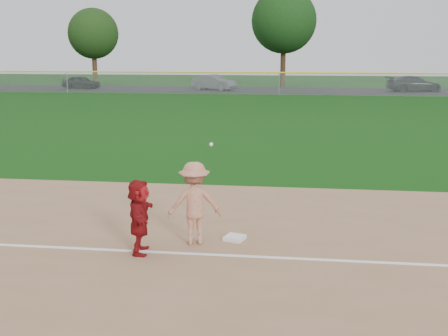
# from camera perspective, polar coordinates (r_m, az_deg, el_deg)

# --- Properties ---
(ground) EXTENTS (160.00, 160.00, 0.00)m
(ground) POSITION_cam_1_polar(r_m,az_deg,el_deg) (12.02, -0.93, -7.55)
(ground) COLOR #0F3E0C
(ground) RESTS_ON ground
(foul_line) EXTENTS (60.00, 0.10, 0.01)m
(foul_line) POSITION_cam_1_polar(r_m,az_deg,el_deg) (11.27, -1.53, -8.77)
(foul_line) COLOR white
(foul_line) RESTS_ON infield_dirt
(parking_asphalt) EXTENTS (120.00, 10.00, 0.01)m
(parking_asphalt) POSITION_cam_1_polar(r_m,az_deg,el_deg) (57.37, 5.80, 7.86)
(parking_asphalt) COLOR black
(parking_asphalt) RESTS_ON ground
(first_base) EXTENTS (0.50, 0.50, 0.09)m
(first_base) POSITION_cam_1_polar(r_m,az_deg,el_deg) (12.10, 1.09, -7.10)
(first_base) COLOR white
(first_base) RESTS_ON infield_dirt
(base_runner) EXTENTS (0.68, 1.45, 1.51)m
(base_runner) POSITION_cam_1_polar(r_m,az_deg,el_deg) (11.26, -8.60, -4.90)
(base_runner) COLOR maroon
(base_runner) RESTS_ON infield_dirt
(car_left) EXTENTS (4.14, 2.14, 1.35)m
(car_left) POSITION_cam_1_polar(r_m,az_deg,el_deg) (61.31, -14.30, 8.45)
(car_left) COLOR black
(car_left) RESTS_ON parking_asphalt
(car_mid) EXTENTS (4.90, 3.43, 1.53)m
(car_mid) POSITION_cam_1_polar(r_m,az_deg,el_deg) (57.37, -1.02, 8.69)
(car_mid) COLOR #55575C
(car_mid) RESTS_ON parking_asphalt
(car_right) EXTENTS (5.57, 3.19, 1.52)m
(car_right) POSITION_cam_1_polar(r_m,az_deg,el_deg) (58.12, 18.74, 8.11)
(car_right) COLOR black
(car_right) RESTS_ON parking_asphalt
(first_base_play) EXTENTS (1.25, 0.91, 2.15)m
(first_base_play) POSITION_cam_1_polar(r_m,az_deg,el_deg) (11.67, -3.02, -3.58)
(first_base_play) COLOR #A4A5A7
(first_base_play) RESTS_ON infield_dirt
(outfield_fence) EXTENTS (110.00, 0.12, 110.00)m
(outfield_fence) POSITION_cam_1_polar(r_m,az_deg,el_deg) (51.28, 5.64, 9.58)
(outfield_fence) COLOR #999EA0
(outfield_fence) RESTS_ON ground
(tree_1) EXTENTS (5.80, 5.80, 8.75)m
(tree_1) POSITION_cam_1_polar(r_m,az_deg,el_deg) (68.45, -13.15, 13.14)
(tree_1) COLOR #3C2515
(tree_1) RESTS_ON ground
(tree_2) EXTENTS (7.00, 7.00, 10.58)m
(tree_2) POSITION_cam_1_polar(r_m,az_deg,el_deg) (62.81, 6.10, 14.65)
(tree_2) COLOR #322112
(tree_2) RESTS_ON ground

